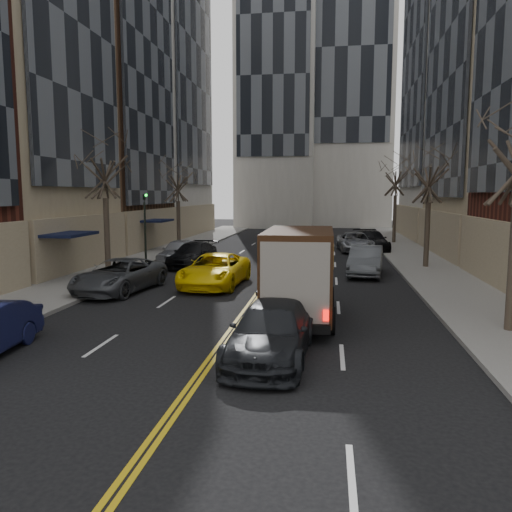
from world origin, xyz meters
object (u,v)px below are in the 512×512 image
at_px(ups_truck, 300,275).
at_px(taxi, 215,270).
at_px(pedestrian, 262,272).
at_px(observer_sedan, 271,332).

distance_m(ups_truck, taxi, 7.54).
xyz_separation_m(ups_truck, pedestrian, (-2.13, 5.93, -0.86)).
relative_size(taxi, pedestrian, 3.65).
height_order(observer_sedan, pedestrian, pedestrian).
bearing_deg(ups_truck, pedestrian, 109.41).
relative_size(observer_sedan, taxi, 0.92).
distance_m(observer_sedan, pedestrian, 10.21).
bearing_deg(observer_sedan, taxi, 113.74).
relative_size(observer_sedan, pedestrian, 3.37).
xyz_separation_m(observer_sedan, taxi, (-3.91, 10.18, 0.04)).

